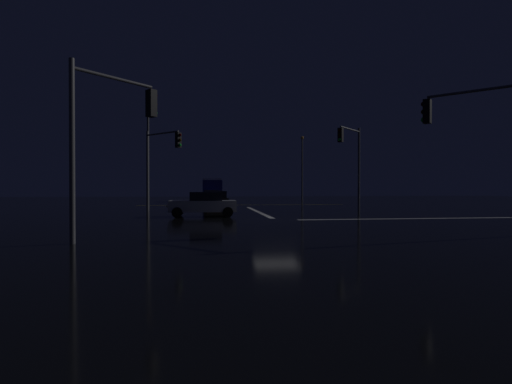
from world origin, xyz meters
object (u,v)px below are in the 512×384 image
object	(u,v)px
sedan_blue	(211,197)
box_truck	(212,189)
sedan_silver_crossing	(203,204)
traffic_signal_nw	(160,156)
sedan_black	(216,200)
traffic_signal_sw	(110,123)
streetlamp_right_far	(302,164)
sedan_orange	(214,198)
traffic_signal_se	(482,130)
traffic_signal_ne	(352,153)
streetlamp_left_near	(148,145)

from	to	relation	value
sedan_blue	box_truck	xyz separation A→B (m)	(0.20, 6.67, 0.91)
sedan_silver_crossing	traffic_signal_nw	world-z (taller)	traffic_signal_nw
sedan_black	traffic_signal_sw	distance (m)	18.31
sedan_blue	traffic_signal_nw	distance (m)	17.17
sedan_silver_crossing	streetlamp_right_far	world-z (taller)	streetlamp_right_far
sedan_orange	traffic_signal_se	xyz separation A→B (m)	(10.30, -24.00, 3.39)
box_truck	sedan_black	bearing A→B (deg)	-89.92
sedan_black	streetlamp_right_far	size ratio (longest dim) A/B	0.49
box_truck	traffic_signal_se	size ratio (longest dim) A/B	1.36
sedan_blue	traffic_signal_ne	world-z (taller)	traffic_signal_ne
box_truck	sedan_silver_crossing	size ratio (longest dim) A/B	1.91
traffic_signal_sw	streetlamp_left_near	bearing A→B (deg)	94.58
sedan_black	streetlamp_right_far	bearing A→B (deg)	57.97
traffic_signal_nw	streetlamp_right_far	size ratio (longest dim) A/B	0.69
traffic_signal_ne	traffic_signal_sw	bearing A→B (deg)	-135.00
sedan_orange	streetlamp_right_far	world-z (taller)	streetlamp_right_far
streetlamp_left_near	traffic_signal_nw	bearing A→B (deg)	-74.30
sedan_black	traffic_signal_ne	distance (m)	11.40
streetlamp_right_far	traffic_signal_sw	bearing A→B (deg)	-113.88
streetlamp_left_near	sedan_orange	bearing A→B (deg)	30.04
box_truck	sedan_silver_crossing	xyz separation A→B (m)	(-0.98, -26.91, -0.91)
sedan_silver_crossing	traffic_signal_nw	xyz separation A→B (m)	(-3.12, 3.85, 3.35)
sedan_black	traffic_signal_nw	xyz separation A→B (m)	(-4.13, -2.97, 3.35)
sedan_black	sedan_orange	xyz separation A→B (m)	(-0.06, 6.66, 0.00)
sedan_blue	traffic_signal_sw	world-z (taller)	traffic_signal_sw
sedan_blue	traffic_signal_sw	xyz separation A→B (m)	(-4.00, -30.91, 3.32)
traffic_signal_se	traffic_signal_ne	distance (m)	14.44
box_truck	sedan_orange	bearing A→B (deg)	-90.13
sedan_black	streetlamp_left_near	bearing A→B (deg)	150.80
sedan_orange	traffic_signal_sw	world-z (taller)	traffic_signal_sw
sedan_black	traffic_signal_ne	size ratio (longest dim) A/B	0.65
sedan_blue	streetlamp_left_near	distance (m)	12.55
traffic_signal_sw	traffic_signal_se	size ratio (longest dim) A/B	0.99
traffic_signal_ne	streetlamp_left_near	xyz separation A→B (m)	(-16.26, 6.19, 1.06)
sedan_black	traffic_signal_ne	world-z (taller)	traffic_signal_ne
sedan_orange	streetlamp_left_near	xyz separation A→B (m)	(-5.83, -3.37, 4.78)
sedan_black	box_truck	size ratio (longest dim) A/B	0.52
sedan_silver_crossing	sedan_black	bearing A→B (deg)	81.55
traffic_signal_se	box_truck	bearing A→B (deg)	105.35
traffic_signal_nw	streetlamp_left_near	bearing A→B (deg)	105.70
sedan_orange	traffic_signal_sw	distance (m)	24.74
sedan_orange	streetlamp_right_far	xyz separation A→B (m)	(12.13, 12.63, 4.28)
traffic_signal_nw	traffic_signal_ne	bearing A→B (deg)	0.26
sedan_black	sedan_blue	distance (m)	13.41
traffic_signal_sw	sedan_black	bearing A→B (deg)	76.43
sedan_orange	traffic_signal_sw	xyz separation A→B (m)	(-4.16, -24.16, 3.32)
box_truck	streetlamp_left_near	bearing A→B (deg)	-109.23
sedan_black	sedan_orange	world-z (taller)	same
box_truck	streetlamp_right_far	xyz separation A→B (m)	(12.10, -0.79, 3.37)
traffic_signal_sw	streetlamp_right_far	size ratio (longest dim) A/B	0.69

